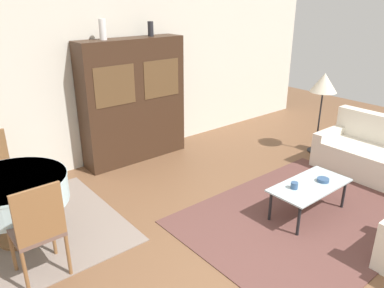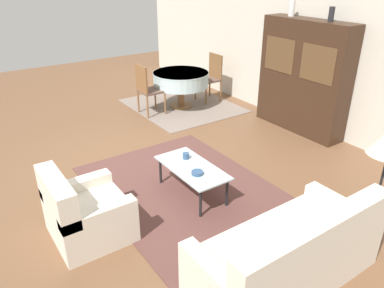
% 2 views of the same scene
% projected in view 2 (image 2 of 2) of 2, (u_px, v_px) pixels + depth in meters
% --- Properties ---
extents(ground_plane, '(14.00, 14.00, 0.00)m').
position_uv_depth(ground_plane, '(120.00, 164.00, 5.81)').
color(ground_plane, brown).
extents(wall_back, '(10.00, 0.06, 2.70)m').
position_uv_depth(wall_back, '(290.00, 50.00, 7.08)').
color(wall_back, beige).
rests_on(wall_back, ground_plane).
extents(area_rug, '(3.03, 2.18, 0.01)m').
position_uv_depth(area_rug, '(187.00, 191.00, 5.12)').
color(area_rug, brown).
rests_on(area_rug, ground_plane).
extents(dining_rug, '(2.30, 2.02, 0.01)m').
position_uv_depth(dining_rug, '(182.00, 106.00, 8.22)').
color(dining_rug, gray).
rests_on(dining_rug, ground_plane).
extents(couch, '(0.88, 1.87, 0.87)m').
position_uv_depth(couch, '(289.00, 255.00, 3.57)').
color(couch, silver).
rests_on(couch, ground_plane).
extents(armchair, '(0.85, 0.81, 0.84)m').
position_uv_depth(armchair, '(85.00, 213.00, 4.16)').
color(armchair, silver).
rests_on(armchair, ground_plane).
extents(coffee_table, '(1.08, 0.53, 0.41)m').
position_uv_depth(coffee_table, '(192.00, 170.00, 4.91)').
color(coffee_table, black).
rests_on(coffee_table, area_rug).
extents(display_cabinet, '(1.75, 0.43, 1.98)m').
position_uv_depth(display_cabinet, '(303.00, 77.00, 6.66)').
color(display_cabinet, '#382316').
rests_on(display_cabinet, ground_plane).
extents(dining_table, '(1.18, 1.18, 0.76)m').
position_uv_depth(dining_table, '(181.00, 79.00, 7.90)').
color(dining_table, brown).
rests_on(dining_table, dining_rug).
extents(dining_chair_near, '(0.44, 0.44, 1.03)m').
position_uv_depth(dining_chair_near, '(147.00, 87.00, 7.50)').
color(dining_chair_near, brown).
rests_on(dining_chair_near, dining_rug).
extents(dining_chair_far, '(0.44, 0.44, 1.03)m').
position_uv_depth(dining_chair_far, '(211.00, 75.00, 8.33)').
color(dining_chair_far, brown).
rests_on(dining_chair_far, dining_rug).
extents(cup, '(0.09, 0.09, 0.08)m').
position_uv_depth(cup, '(186.00, 156.00, 5.08)').
color(cup, '#33517A').
rests_on(cup, coffee_table).
extents(bowl, '(0.15, 0.15, 0.04)m').
position_uv_depth(bowl, '(197.00, 173.00, 4.71)').
color(bowl, '#33517A').
rests_on(bowl, coffee_table).
extents(vase_tall, '(0.10, 0.10, 0.29)m').
position_uv_depth(vase_tall, '(292.00, 7.00, 6.50)').
color(vase_tall, white).
rests_on(vase_tall, display_cabinet).
extents(vase_short, '(0.09, 0.09, 0.23)m').
position_uv_depth(vase_short, '(331.00, 14.00, 5.90)').
color(vase_short, '#232328').
rests_on(vase_short, display_cabinet).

